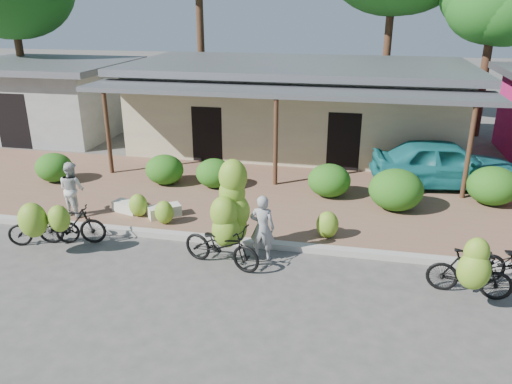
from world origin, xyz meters
TOP-DOWN VIEW (x-y plane):
  - ground at (0.00, 0.00)m, footprint 100.00×100.00m
  - sidewalk at (0.00, 5.00)m, footprint 60.00×6.00m
  - curb at (0.00, 2.00)m, footprint 60.00×0.25m
  - shop_main at (0.00, 10.93)m, footprint 13.00×8.50m
  - shop_grey at (-11.00, 10.99)m, footprint 7.00×6.00m
  - tree_near_right at (7.31, 14.61)m, footprint 4.13×3.93m
  - hedge_0 at (-6.97, 4.93)m, footprint 1.18×1.07m
  - hedge_1 at (-3.42, 5.43)m, footprint 1.21×1.08m
  - hedge_2 at (-1.80, 5.47)m, footprint 1.16×1.04m
  - hedge_3 at (1.73, 5.41)m, footprint 1.25×1.13m
  - hedge_4 at (3.59, 4.76)m, footprint 1.48×1.33m
  - hedge_5 at (6.29, 5.73)m, footprint 1.40×1.26m
  - bike_far_left at (-4.72, 0.89)m, footprint 1.76×1.45m
  - bike_left at (-4.12, 1.13)m, footprint 1.71×1.26m
  - bike_center at (-0.24, 1.16)m, footprint 2.00×1.42m
  - bike_right at (4.80, 0.57)m, footprint 1.68×1.25m
  - loose_banana_a at (-3.15, 2.85)m, footprint 0.50×0.43m
  - loose_banana_b at (-2.30, 2.55)m, footprint 0.50×0.42m
  - loose_banana_c at (1.90, 2.59)m, footprint 0.54×0.46m
  - sack_near at (-2.47, 2.98)m, footprint 0.92×0.83m
  - sack_far at (-3.61, 3.08)m, footprint 0.83×0.58m
  - vendor at (0.51, 1.42)m, footprint 0.57×0.38m
  - bystander at (-4.89, 2.60)m, footprint 0.87×0.78m
  - teal_van at (5.13, 7.00)m, footprint 4.58×2.36m

SIDE VIEW (x-z plane):
  - ground at x=0.00m, z-range 0.00..0.00m
  - sidewalk at x=0.00m, z-range 0.00..0.12m
  - curb at x=0.00m, z-range 0.00..0.15m
  - sack_far at x=-3.61m, z-range 0.12..0.40m
  - sack_near at x=-2.47m, z-range 0.12..0.42m
  - loose_banana_b at x=-2.30m, z-range 0.12..0.74m
  - loose_banana_a at x=-3.15m, z-range 0.12..0.75m
  - loose_banana_c at x=1.90m, z-range 0.12..0.80m
  - bike_left at x=-4.12m, z-range -0.07..1.20m
  - bike_far_left at x=-4.72m, z-range -0.10..1.23m
  - hedge_2 at x=-1.80m, z-range 0.12..1.02m
  - hedge_0 at x=-6.97m, z-range 0.12..1.04m
  - hedge_1 at x=-3.42m, z-range 0.12..1.06m
  - hedge_3 at x=1.73m, z-range 0.12..1.10m
  - bike_right at x=4.80m, z-range -0.12..1.42m
  - hedge_5 at x=6.29m, z-range 0.12..1.22m
  - hedge_4 at x=3.59m, z-range 0.12..1.28m
  - vendor at x=0.51m, z-range 0.00..1.55m
  - bystander at x=-4.89m, z-range 0.12..1.60m
  - teal_van at x=5.13m, z-range 0.12..1.61m
  - bike_center at x=-0.24m, z-range -0.28..2.06m
  - shop_grey at x=-11.00m, z-range 0.04..3.19m
  - shop_main at x=0.00m, z-range 0.05..3.40m
  - tree_near_right at x=7.31m, z-range 1.98..9.04m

